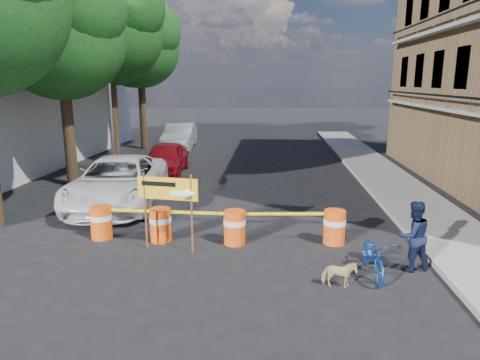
% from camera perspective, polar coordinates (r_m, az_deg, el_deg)
% --- Properties ---
extents(ground, '(120.00, 120.00, 0.00)m').
position_cam_1_polar(ground, '(10.39, -3.07, -10.70)').
color(ground, black).
rests_on(ground, ground).
extents(sidewalk_east, '(2.40, 40.00, 0.15)m').
position_cam_1_polar(sidewalk_east, '(16.72, 21.34, -2.09)').
color(sidewalk_east, gray).
rests_on(sidewalk_east, ground).
extents(tree_mid_a, '(5.25, 5.00, 8.68)m').
position_cam_1_polar(tree_mid_a, '(18.36, -22.71, 17.79)').
color(tree_mid_a, '#332316').
rests_on(tree_mid_a, ground).
extents(tree_mid_b, '(5.67, 5.40, 9.62)m').
position_cam_1_polar(tree_mid_b, '(23.01, -17.02, 18.82)').
color(tree_mid_b, '#332316').
rests_on(tree_mid_b, ground).
extents(tree_far, '(5.04, 4.80, 8.84)m').
position_cam_1_polar(tree_far, '(27.69, -13.12, 16.93)').
color(tree_far, '#332316').
rests_on(tree_far, ground).
extents(streetlamp, '(1.25, 0.18, 8.00)m').
position_cam_1_polar(streetlamp, '(20.25, -16.99, 13.04)').
color(streetlamp, gray).
rests_on(streetlamp, ground).
extents(barrel_far_left, '(0.58, 0.58, 0.90)m').
position_cam_1_polar(barrel_far_left, '(12.22, -18.03, -5.29)').
color(barrel_far_left, red).
rests_on(barrel_far_left, ground).
extents(barrel_mid_left, '(0.58, 0.58, 0.90)m').
position_cam_1_polar(barrel_mid_left, '(11.62, -10.55, -5.80)').
color(barrel_mid_left, red).
rests_on(barrel_mid_left, ground).
extents(barrel_mid_right, '(0.58, 0.58, 0.90)m').
position_cam_1_polar(barrel_mid_right, '(11.24, -0.73, -6.23)').
color(barrel_mid_right, red).
rests_on(barrel_mid_right, ground).
extents(barrel_far_right, '(0.58, 0.58, 0.90)m').
position_cam_1_polar(barrel_far_right, '(11.53, 12.47, -6.05)').
color(barrel_far_right, red).
rests_on(barrel_far_right, ground).
extents(detour_sign, '(1.55, 0.41, 2.00)m').
position_cam_1_polar(detour_sign, '(10.55, -8.55, -1.96)').
color(detour_sign, '#592D19').
rests_on(detour_sign, ground).
extents(pedestrian, '(0.93, 0.82, 1.62)m').
position_cam_1_polar(pedestrian, '(10.37, 22.08, -6.92)').
color(pedestrian, black).
rests_on(pedestrian, ground).
extents(bicycle, '(0.62, 0.91, 1.71)m').
position_cam_1_polar(bicycle, '(9.82, 17.56, -7.38)').
color(bicycle, '#1443A3').
rests_on(bicycle, ground).
extents(dog, '(0.71, 0.35, 0.59)m').
position_cam_1_polar(dog, '(9.25, 13.07, -12.16)').
color(dog, '#CCBC75').
rests_on(dog, ground).
extents(suv_white, '(3.26, 6.10, 1.63)m').
position_cam_1_polar(suv_white, '(15.25, -15.94, -0.21)').
color(suv_white, silver).
rests_on(suv_white, ground).
extents(sedan_red, '(1.95, 4.33, 1.44)m').
position_cam_1_polar(sedan_red, '(19.95, -9.86, 2.86)').
color(sedan_red, maroon).
rests_on(sedan_red, ground).
extents(sedan_silver, '(2.02, 4.98, 1.61)m').
position_cam_1_polar(sedan_silver, '(27.22, -8.02, 5.78)').
color(sedan_silver, silver).
rests_on(sedan_silver, ground).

